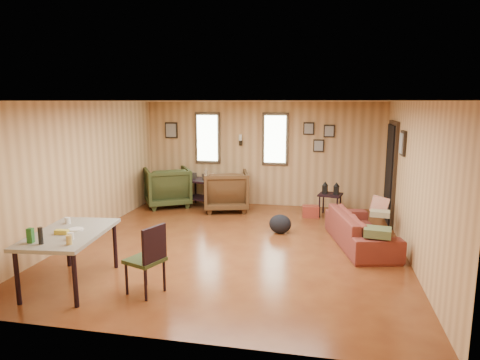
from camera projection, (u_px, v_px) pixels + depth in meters
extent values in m
cube|color=brown|center=(235.00, 246.00, 7.23)|extent=(5.50, 6.00, 0.02)
cube|color=#997C5B|center=(235.00, 100.00, 6.80)|extent=(5.50, 6.00, 0.02)
cube|color=tan|center=(262.00, 154.00, 9.92)|extent=(5.50, 0.02, 2.40)
cube|color=tan|center=(170.00, 227.00, 4.11)|extent=(5.50, 0.02, 2.40)
cube|color=tan|center=(83.00, 170.00, 7.56)|extent=(0.02, 6.00, 2.40)
cube|color=tan|center=(413.00, 181.00, 6.47)|extent=(0.02, 6.00, 2.40)
cube|color=black|center=(208.00, 138.00, 10.07)|extent=(0.60, 0.05, 1.20)
cube|color=#E0F2D1|center=(207.00, 138.00, 10.03)|extent=(0.48, 0.04, 1.06)
cube|color=black|center=(275.00, 139.00, 9.76)|extent=(0.60, 0.05, 1.20)
cube|color=#E0F2D1|center=(275.00, 139.00, 9.72)|extent=(0.48, 0.04, 1.06)
cube|color=black|center=(241.00, 143.00, 9.91)|extent=(0.07, 0.05, 0.12)
cylinder|color=silver|center=(240.00, 138.00, 9.83)|extent=(0.07, 0.07, 0.14)
cube|color=black|center=(391.00, 174.00, 8.40)|extent=(0.06, 1.00, 2.05)
cube|color=black|center=(389.00, 173.00, 8.41)|extent=(0.04, 0.82, 1.90)
cube|color=black|center=(309.00, 129.00, 9.56)|extent=(0.24, 0.04, 0.28)
cube|color=#9E998C|center=(309.00, 129.00, 9.54)|extent=(0.19, 0.02, 0.22)
cube|color=black|center=(329.00, 131.00, 9.48)|extent=(0.24, 0.04, 0.28)
cube|color=#9E998C|center=(329.00, 131.00, 9.46)|extent=(0.19, 0.02, 0.22)
cube|color=black|center=(319.00, 146.00, 9.59)|extent=(0.24, 0.04, 0.28)
cube|color=#9E998C|center=(319.00, 146.00, 9.56)|extent=(0.19, 0.02, 0.22)
cube|color=black|center=(171.00, 130.00, 10.22)|extent=(0.30, 0.04, 0.38)
cube|color=#9E998C|center=(171.00, 130.00, 10.19)|extent=(0.24, 0.02, 0.31)
cube|color=black|center=(403.00, 143.00, 7.21)|extent=(0.04, 0.34, 0.42)
cube|color=#9E998C|center=(401.00, 143.00, 7.22)|extent=(0.02, 0.27, 0.34)
imported|color=maroon|center=(361.00, 224.00, 7.14)|extent=(1.00, 2.01, 0.76)
imported|color=#432A14|center=(226.00, 188.00, 9.49)|extent=(1.16, 1.12, 0.98)
imported|color=#2F3618|center=(167.00, 185.00, 9.88)|extent=(1.29, 1.27, 1.00)
cube|color=black|center=(200.00, 180.00, 9.83)|extent=(0.73, 0.69, 0.04)
cube|color=black|center=(200.00, 198.00, 9.90)|extent=(0.66, 0.62, 0.03)
cylinder|color=black|center=(185.00, 194.00, 9.80)|extent=(0.05, 0.05, 0.60)
cylinder|color=black|center=(205.00, 196.00, 9.58)|extent=(0.05, 0.05, 0.60)
cylinder|color=black|center=(196.00, 191.00, 10.19)|extent=(0.05, 0.05, 0.60)
cylinder|color=black|center=(214.00, 193.00, 9.98)|extent=(0.05, 0.05, 0.60)
cube|color=#3B2F27|center=(195.00, 176.00, 9.87)|extent=(0.11, 0.05, 0.15)
cube|color=#3B2F27|center=(204.00, 177.00, 9.77)|extent=(0.10, 0.05, 0.13)
cube|color=black|center=(330.00, 195.00, 9.01)|extent=(0.55, 0.55, 0.04)
cylinder|color=black|center=(319.00, 206.00, 8.96)|extent=(0.04, 0.04, 0.46)
cylinder|color=black|center=(337.00, 208.00, 8.82)|extent=(0.04, 0.04, 0.46)
cylinder|color=black|center=(323.00, 203.00, 9.29)|extent=(0.04, 0.04, 0.46)
cylinder|color=black|center=(340.00, 204.00, 9.15)|extent=(0.04, 0.04, 0.46)
cube|color=black|center=(325.00, 189.00, 9.04)|extent=(0.12, 0.12, 0.17)
cone|color=black|center=(325.00, 184.00, 9.02)|extent=(0.16, 0.16, 0.09)
cube|color=black|center=(336.00, 190.00, 8.95)|extent=(0.12, 0.12, 0.17)
cone|color=black|center=(337.00, 184.00, 8.92)|extent=(0.16, 0.16, 0.09)
cube|color=maroon|center=(311.00, 211.00, 8.99)|extent=(0.36, 0.28, 0.24)
ellipsoid|color=black|center=(280.00, 224.00, 7.86)|extent=(0.42, 0.33, 0.35)
cube|color=#4C5731|center=(378.00, 232.00, 6.34)|extent=(0.43, 0.36, 0.13)
cube|color=red|center=(380.00, 205.00, 7.68)|extent=(0.35, 0.13, 0.34)
cube|color=tan|center=(380.00, 213.00, 7.47)|extent=(0.36, 0.29, 0.10)
cube|color=gray|center=(69.00, 234.00, 5.56)|extent=(0.99, 1.50, 0.05)
cylinder|color=black|center=(17.00, 278.00, 5.06)|extent=(0.06, 0.06, 0.68)
cylinder|color=black|center=(75.00, 280.00, 4.99)|extent=(0.06, 0.06, 0.68)
cylinder|color=black|center=(68.00, 244.00, 6.26)|extent=(0.06, 0.06, 0.68)
cylinder|color=black|center=(115.00, 245.00, 6.19)|extent=(0.06, 0.06, 0.68)
cylinder|color=silver|center=(71.00, 236.00, 5.26)|extent=(0.08, 0.08, 0.08)
cylinder|color=silver|center=(68.00, 221.00, 5.94)|extent=(0.08, 0.08, 0.08)
cube|color=#21581F|center=(30.00, 236.00, 5.12)|extent=(0.07, 0.07, 0.18)
cylinder|color=black|center=(41.00, 236.00, 5.07)|extent=(0.06, 0.06, 0.21)
cylinder|color=tan|center=(69.00, 240.00, 5.06)|extent=(0.07, 0.07, 0.11)
cylinder|color=silver|center=(76.00, 229.00, 5.64)|extent=(0.21, 0.21, 0.02)
cube|color=gold|center=(62.00, 232.00, 5.46)|extent=(0.18, 0.09, 0.06)
cube|color=#2F3618|center=(145.00, 260.00, 5.35)|extent=(0.53, 0.53, 0.05)
cube|color=black|center=(154.00, 244.00, 5.22)|extent=(0.18, 0.37, 0.44)
cylinder|color=black|center=(127.00, 278.00, 5.35)|extent=(0.05, 0.05, 0.43)
cylinder|color=black|center=(146.00, 284.00, 5.17)|extent=(0.05, 0.05, 0.43)
cylinder|color=black|center=(146.00, 270.00, 5.62)|extent=(0.05, 0.05, 0.43)
cylinder|color=black|center=(164.00, 275.00, 5.44)|extent=(0.05, 0.05, 0.43)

